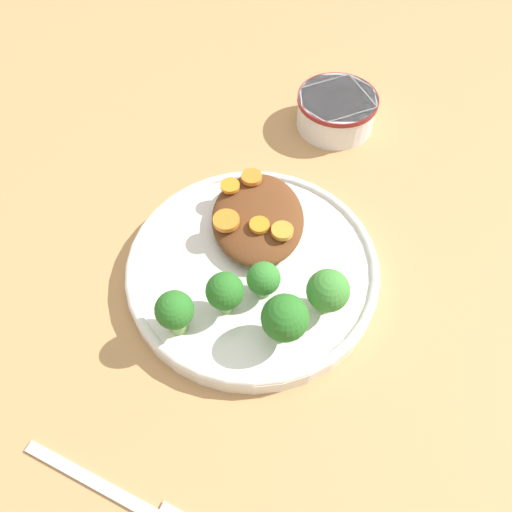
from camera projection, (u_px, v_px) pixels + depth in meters
The scene contains 15 objects.
ground_plane at pixel (256, 274), 0.54m from camera, with size 4.00×4.00×0.00m, color tan.
plate at pixel (256, 268), 0.53m from camera, with size 0.27×0.27×0.02m.
dip_bowl at pixel (339, 109), 0.65m from camera, with size 0.10×0.10×0.04m.
stew_mound at pixel (261, 218), 0.54m from camera, with size 0.13×0.10×0.03m, color #5B3319.
broccoli_floret_0 at pixel (267, 279), 0.48m from camera, with size 0.03×0.03×0.04m.
broccoli_floret_1 at pixel (179, 312), 0.46m from camera, with size 0.04×0.04×0.05m.
broccoli_floret_2 at pixel (289, 319), 0.45m from camera, with size 0.04×0.04×0.06m.
broccoli_floret_3 at pixel (229, 292), 0.47m from camera, with size 0.04×0.04×0.05m.
broccoli_floret_4 at pixel (332, 291), 0.47m from camera, with size 0.04×0.04×0.05m.
carrot_slice_0 at pixel (233, 186), 0.55m from camera, with size 0.02×0.02×0.00m, color orange.
carrot_slice_1 at pixel (256, 177), 0.55m from camera, with size 0.02×0.02×0.01m, color orange.
carrot_slice_2 at pixel (230, 221), 0.52m from camera, with size 0.03×0.03×0.01m, color orange.
carrot_slice_3 at pixel (263, 225), 0.52m from camera, with size 0.02×0.02×0.00m, color orange.
carrot_slice_4 at pixel (286, 231), 0.51m from camera, with size 0.02×0.02×0.01m, color orange.
fork at pixel (142, 505), 0.41m from camera, with size 0.10×0.18×0.01m.
Camera 1 is at (0.29, -0.00, 0.45)m, focal length 35.00 mm.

